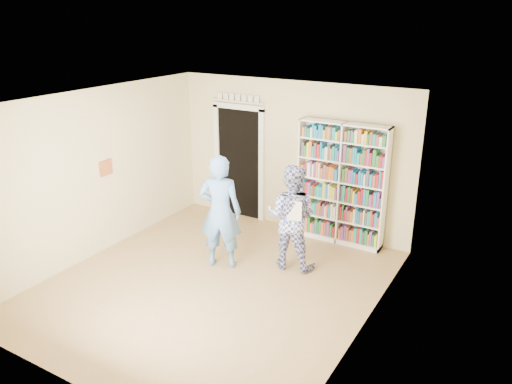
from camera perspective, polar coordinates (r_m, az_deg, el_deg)
floor at (r=7.53m, az=-4.87°, el=-10.44°), size 5.00×5.00×0.00m
ceiling at (r=6.59m, az=-5.57°, el=10.26°), size 5.00×5.00×0.00m
wall_back at (r=8.99m, az=4.08°, el=4.08°), size 4.50×0.00×4.50m
wall_left at (r=8.40m, az=-17.83°, el=2.00°), size 0.00×5.00×5.00m
wall_right at (r=6.01m, az=12.64°, el=-4.62°), size 0.00×5.00×5.00m
bookshelf at (r=8.55m, az=9.75°, el=0.98°), size 1.53×0.29×2.11m
doorway at (r=9.54m, az=-1.94°, el=3.99°), size 1.10×0.08×2.43m
wall_art at (r=8.49m, az=-16.79°, el=2.67°), size 0.03×0.25×0.25m
man_blue at (r=7.66m, az=-4.12°, el=-2.29°), size 0.77×0.64×1.81m
man_plaid at (r=7.66m, az=4.06°, el=-2.84°), size 0.89×0.74×1.67m
paper_sheet at (r=7.35m, az=4.39°, el=-2.19°), size 0.21×0.08×0.31m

